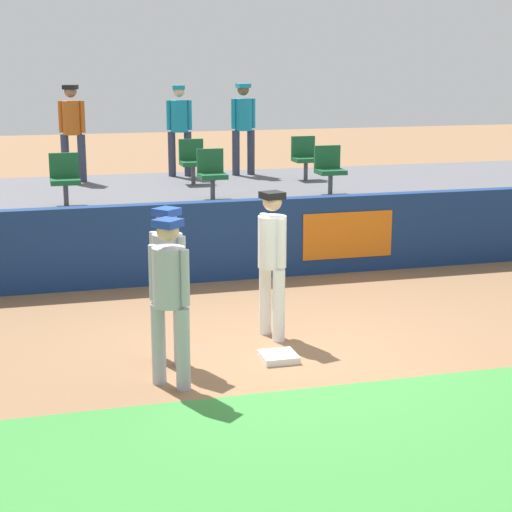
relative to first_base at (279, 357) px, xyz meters
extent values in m
plane|color=#846042|center=(0.23, 0.17, -0.04)|extent=(60.00, 60.00, 0.00)
cube|color=#388438|center=(0.23, -2.30, -0.04)|extent=(18.00, 2.80, 0.01)
cube|color=white|center=(0.00, 0.00, 0.00)|extent=(0.40, 0.40, 0.08)
cylinder|color=white|center=(0.11, 0.97, 0.41)|extent=(0.15, 0.15, 0.89)
cylinder|color=white|center=(0.19, 0.66, 0.41)|extent=(0.15, 0.15, 0.89)
cylinder|color=white|center=(0.15, 0.82, 1.17)|extent=(0.42, 0.42, 0.63)
sphere|color=tan|center=(0.15, 0.82, 1.66)|extent=(0.23, 0.23, 0.23)
cube|color=black|center=(0.15, 0.82, 1.74)|extent=(0.30, 0.30, 0.08)
cylinder|color=white|center=(0.10, 1.02, 1.19)|extent=(0.09, 0.09, 0.59)
cylinder|color=white|center=(0.21, 0.61, 1.19)|extent=(0.09, 0.09, 0.59)
ellipsoid|color=brown|center=(0.20, 1.04, 0.94)|extent=(0.17, 0.22, 0.28)
cylinder|color=#9EA3AD|center=(-1.43, -0.34, 0.40)|extent=(0.15, 0.15, 0.88)
cylinder|color=#9EA3AD|center=(-1.21, -0.58, 0.40)|extent=(0.15, 0.15, 0.88)
cylinder|color=#9EA3AD|center=(-1.32, -0.46, 1.15)|extent=(0.48, 0.48, 0.62)
sphere|color=tan|center=(-1.32, -0.46, 1.64)|extent=(0.23, 0.23, 0.23)
cube|color=#193899|center=(-1.32, -0.46, 1.72)|extent=(0.34, 0.34, 0.08)
cylinder|color=#9EA3AD|center=(-1.46, -0.31, 1.17)|extent=(0.09, 0.09, 0.58)
cylinder|color=#9EA3AD|center=(-1.18, -0.61, 1.17)|extent=(0.09, 0.09, 0.58)
cylinder|color=#9EA3AD|center=(-1.31, 0.39, 0.40)|extent=(0.15, 0.15, 0.87)
cylinder|color=#9EA3AD|center=(-1.11, 0.14, 0.40)|extent=(0.15, 0.15, 0.87)
cylinder|color=#9EA3AD|center=(-1.21, 0.27, 1.14)|extent=(0.48, 0.48, 0.62)
sphere|color=tan|center=(-1.21, 0.27, 1.63)|extent=(0.23, 0.23, 0.23)
cube|color=#193899|center=(-1.21, 0.27, 1.70)|extent=(0.34, 0.34, 0.08)
cylinder|color=#9EA3AD|center=(-1.34, 0.42, 1.16)|extent=(0.09, 0.09, 0.58)
cylinder|color=#9EA3AD|center=(-1.08, 0.11, 1.16)|extent=(0.09, 0.09, 0.58)
cube|color=navy|center=(0.23, 3.70, 0.58)|extent=(18.00, 0.24, 1.24)
cube|color=orange|center=(2.21, 3.57, 0.58)|extent=(1.50, 0.02, 0.75)
cube|color=#59595E|center=(0.23, 6.27, 0.48)|extent=(18.00, 4.80, 1.03)
cylinder|color=#4C4C51|center=(0.34, 5.07, 1.19)|extent=(0.08, 0.08, 0.40)
cube|color=#19592D|center=(0.34, 5.07, 1.39)|extent=(0.45, 0.44, 0.08)
cube|color=#19592D|center=(0.34, 5.26, 1.63)|extent=(0.45, 0.06, 0.40)
cylinder|color=#4C4C51|center=(0.35, 6.87, 1.19)|extent=(0.08, 0.08, 0.40)
cube|color=#19592D|center=(0.35, 6.87, 1.39)|extent=(0.47, 0.44, 0.08)
cube|color=#19592D|center=(0.35, 7.06, 1.63)|extent=(0.47, 0.06, 0.40)
cylinder|color=#4C4C51|center=(-2.09, 5.07, 1.19)|extent=(0.08, 0.08, 0.40)
cube|color=#19592D|center=(-2.09, 5.07, 1.39)|extent=(0.47, 0.44, 0.08)
cube|color=#19592D|center=(-2.09, 5.26, 1.63)|extent=(0.47, 0.06, 0.40)
cylinder|color=#4C4C51|center=(2.44, 5.07, 1.19)|extent=(0.08, 0.08, 0.40)
cube|color=#19592D|center=(2.44, 5.07, 1.39)|extent=(0.47, 0.44, 0.08)
cube|color=#19592D|center=(2.44, 5.26, 1.63)|extent=(0.47, 0.06, 0.40)
cylinder|color=#4C4C51|center=(2.58, 6.87, 1.19)|extent=(0.08, 0.08, 0.40)
cube|color=#19592D|center=(2.58, 6.87, 1.39)|extent=(0.48, 0.44, 0.08)
cube|color=#19592D|center=(2.58, 7.06, 1.63)|extent=(0.48, 0.06, 0.40)
cylinder|color=#33384C|center=(0.47, 8.04, 1.44)|extent=(0.15, 0.15, 0.89)
cylinder|color=#33384C|center=(0.15, 8.09, 1.44)|extent=(0.15, 0.15, 0.89)
cylinder|color=teal|center=(0.31, 8.07, 2.20)|extent=(0.39, 0.39, 0.63)
sphere|color=beige|center=(0.31, 8.07, 2.68)|extent=(0.23, 0.23, 0.23)
cube|color=teal|center=(0.31, 8.07, 2.76)|extent=(0.28, 0.28, 0.08)
cylinder|color=teal|center=(0.52, 8.03, 2.22)|extent=(0.09, 0.09, 0.58)
cylinder|color=teal|center=(0.11, 8.10, 2.22)|extent=(0.09, 0.09, 0.58)
cylinder|color=#33384C|center=(1.76, 7.93, 1.45)|extent=(0.15, 0.15, 0.90)
cylinder|color=#33384C|center=(1.43, 7.90, 1.45)|extent=(0.15, 0.15, 0.90)
cylinder|color=teal|center=(1.59, 7.92, 2.21)|extent=(0.38, 0.38, 0.63)
sphere|color=brown|center=(1.59, 7.92, 2.71)|extent=(0.24, 0.24, 0.24)
cube|color=teal|center=(1.59, 7.92, 2.79)|extent=(0.27, 0.27, 0.08)
cylinder|color=teal|center=(1.80, 7.94, 2.23)|extent=(0.09, 0.09, 0.59)
cylinder|color=teal|center=(1.38, 7.89, 2.23)|extent=(0.09, 0.09, 0.59)
cylinder|color=#33384C|center=(-1.65, 7.77, 1.45)|extent=(0.15, 0.15, 0.90)
cylinder|color=#33384C|center=(-1.95, 7.88, 1.45)|extent=(0.15, 0.15, 0.90)
cylinder|color=#BF5919|center=(-1.80, 7.83, 2.22)|extent=(0.45, 0.45, 0.64)
sphere|color=#8C6647|center=(-1.80, 7.83, 2.71)|extent=(0.24, 0.24, 0.24)
cube|color=black|center=(-1.80, 7.83, 2.79)|extent=(0.32, 0.32, 0.08)
cylinder|color=#BF5919|center=(-1.60, 7.75, 2.24)|extent=(0.09, 0.09, 0.60)
cylinder|color=#BF5919|center=(-2.00, 7.90, 2.24)|extent=(0.09, 0.09, 0.60)
camera|label=1|loc=(-2.63, -8.78, 3.35)|focal=59.37mm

